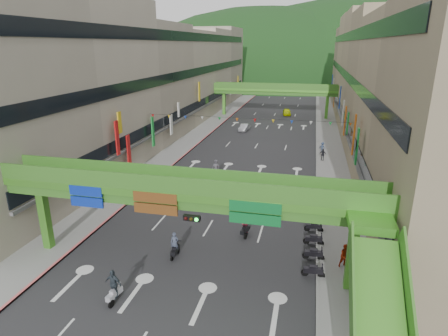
# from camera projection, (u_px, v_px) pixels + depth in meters

# --- Properties ---
(ground) EXTENTS (320.00, 320.00, 0.00)m
(ground) POSITION_uv_depth(u_px,v_px,m) (151.00, 326.00, 20.93)
(ground) COLOR black
(ground) RESTS_ON ground
(road_slab) EXTENTS (18.00, 140.00, 0.02)m
(road_slab) POSITION_uv_depth(u_px,v_px,m) (265.00, 132.00, 67.13)
(road_slab) COLOR #28282B
(road_slab) RESTS_ON ground
(sidewalk_left) EXTENTS (4.00, 140.00, 0.15)m
(sidewalk_left) POSITION_uv_depth(u_px,v_px,m) (206.00, 129.00, 69.50)
(sidewalk_left) COLOR gray
(sidewalk_left) RESTS_ON ground
(sidewalk_right) EXTENTS (4.00, 140.00, 0.15)m
(sidewalk_right) POSITION_uv_depth(u_px,v_px,m) (328.00, 135.00, 64.73)
(sidewalk_right) COLOR gray
(sidewalk_right) RESTS_ON ground
(curb_left) EXTENTS (0.20, 140.00, 0.18)m
(curb_left) POSITION_uv_depth(u_px,v_px,m) (216.00, 129.00, 69.08)
(curb_left) COLOR #CC5959
(curb_left) RESTS_ON ground
(curb_right) EXTENTS (0.20, 140.00, 0.18)m
(curb_right) POSITION_uv_depth(u_px,v_px,m) (317.00, 134.00, 65.14)
(curb_right) COLOR gray
(curb_right) RESTS_ON ground
(building_row_left) EXTENTS (12.80, 95.00, 19.00)m
(building_row_left) POSITION_uv_depth(u_px,v_px,m) (163.00, 76.00, 68.26)
(building_row_left) COLOR #9E937F
(building_row_left) RESTS_ON ground
(building_row_right) EXTENTS (12.80, 95.00, 19.00)m
(building_row_right) POSITION_uv_depth(u_px,v_px,m) (384.00, 80.00, 60.06)
(building_row_right) COLOR gray
(building_row_right) RESTS_ON ground
(overpass_near) EXTENTS (28.00, 12.27, 7.10)m
(overpass_near) POSITION_uv_depth(u_px,v_px,m) (193.00, 204.00, 24.06)
(overpass_near) COLOR #4C9E2D
(overpass_near) RESTS_ON ground
(overpass_far) EXTENTS (28.00, 2.20, 7.10)m
(overpass_far) POSITION_uv_depth(u_px,v_px,m) (274.00, 92.00, 79.30)
(overpass_far) COLOR #4C9E2D
(overpass_far) RESTS_ON ground
(hill_left) EXTENTS (168.00, 140.00, 112.00)m
(hill_left) POSITION_uv_depth(u_px,v_px,m) (263.00, 78.00, 172.05)
(hill_left) COLOR #1C4419
(hill_left) RESTS_ON ground
(hill_right) EXTENTS (208.00, 176.00, 128.00)m
(hill_right) POSITION_uv_depth(u_px,v_px,m) (350.00, 77.00, 181.87)
(hill_right) COLOR #1C4419
(hill_right) RESTS_ON ground
(bunting_string) EXTENTS (26.00, 0.36, 0.47)m
(bunting_string) POSITION_uv_depth(u_px,v_px,m) (246.00, 120.00, 46.78)
(bunting_string) COLOR black
(bunting_string) RESTS_ON ground
(scooter_rider_near) EXTENTS (0.63, 1.60, 1.98)m
(scooter_rider_near) POSITION_uv_depth(u_px,v_px,m) (175.00, 246.00, 27.43)
(scooter_rider_near) COLOR black
(scooter_rider_near) RESTS_ON ground
(scooter_rider_mid) EXTENTS (0.96, 1.58, 2.06)m
(scooter_rider_mid) POSITION_uv_depth(u_px,v_px,m) (245.00, 224.00, 30.41)
(scooter_rider_mid) COLOR black
(scooter_rider_mid) RESTS_ON ground
(scooter_rider_left) EXTENTS (1.14, 1.60, 2.21)m
(scooter_rider_left) POSITION_uv_depth(u_px,v_px,m) (113.00, 286.00, 22.54)
(scooter_rider_left) COLOR #A09FA8
(scooter_rider_left) RESTS_ON ground
(scooter_rider_far) EXTENTS (0.84, 1.60, 2.06)m
(scooter_rider_far) POSITION_uv_depth(u_px,v_px,m) (216.00, 168.00, 44.30)
(scooter_rider_far) COLOR maroon
(scooter_rider_far) RESTS_ON ground
(parked_scooter_row) EXTENTS (1.60, 9.35, 1.08)m
(parked_scooter_row) POSITION_uv_depth(u_px,v_px,m) (314.00, 239.00, 29.18)
(parked_scooter_row) COLOR black
(parked_scooter_row) RESTS_ON ground
(car_silver) EXTENTS (1.67, 3.95, 1.27)m
(car_silver) POSITION_uv_depth(u_px,v_px,m) (244.00, 128.00, 67.65)
(car_silver) COLOR #A5A5AC
(car_silver) RESTS_ON ground
(car_yellow) EXTENTS (2.17, 4.35, 1.43)m
(car_yellow) POSITION_uv_depth(u_px,v_px,m) (287.00, 112.00, 82.84)
(car_yellow) COLOR #D5E708
(car_yellow) RESTS_ON ground
(pedestrian_red) EXTENTS (1.02, 0.91, 1.72)m
(pedestrian_red) POSITION_uv_depth(u_px,v_px,m) (345.00, 258.00, 26.00)
(pedestrian_red) COLOR #A0240B
(pedestrian_red) RESTS_ON ground
(pedestrian_dark) EXTENTS (1.01, 0.62, 1.61)m
(pedestrian_dark) POSITION_uv_depth(u_px,v_px,m) (323.00, 156.00, 50.07)
(pedestrian_dark) COLOR black
(pedestrian_dark) RESTS_ON ground
(pedestrian_blue) EXTENTS (0.82, 0.68, 1.51)m
(pedestrian_blue) POSITION_uv_depth(u_px,v_px,m) (322.00, 148.00, 53.75)
(pedestrian_blue) COLOR #293851
(pedestrian_blue) RESTS_ON ground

